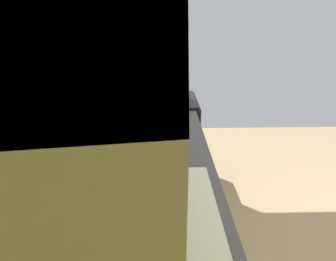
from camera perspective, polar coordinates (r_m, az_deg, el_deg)
The scene contains 4 objects.
wall_back at distance 1.54m, azimuth -14.93°, elevation 5.62°, with size 3.96×0.12×2.73m, color beige.
oven_range at distance 3.21m, azimuth -0.77°, elevation -2.13°, with size 0.63×0.67×1.09m.
microwave at distance 1.04m, azimuth -2.29°, elevation -20.86°, with size 0.48×0.38×0.32m.
bowl at distance 2.48m, azimuth 0.97°, elevation 2.46°, with size 0.15×0.15×0.07m.
Camera 1 is at (-1.44, 1.34, 1.77)m, focal length 33.41 mm.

